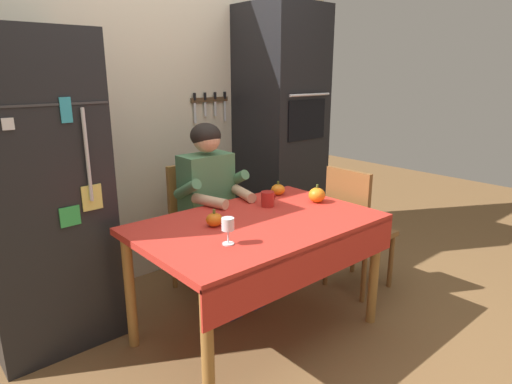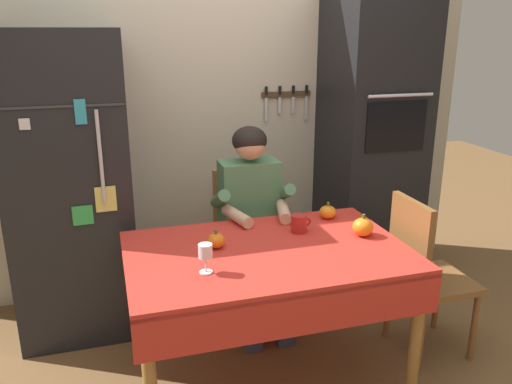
{
  "view_description": "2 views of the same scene",
  "coord_description": "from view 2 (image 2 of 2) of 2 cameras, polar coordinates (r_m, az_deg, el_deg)",
  "views": [
    {
      "loc": [
        -1.58,
        -1.69,
        1.58
      ],
      "look_at": [
        0.08,
        0.21,
        0.87
      ],
      "focal_mm": 30.5,
      "sensor_mm": 36.0,
      "label": 1
    },
    {
      "loc": [
        -0.73,
        -2.15,
        1.79
      ],
      "look_at": [
        -0.03,
        0.19,
        1.02
      ],
      "focal_mm": 36.1,
      "sensor_mm": 36.0,
      "label": 2
    }
  ],
  "objects": [
    {
      "name": "pumpkin_medium",
      "position": [
        2.79,
        11.76,
        -3.82
      ],
      "size": [
        0.11,
        0.11,
        0.12
      ],
      "color": "orange",
      "rests_on": "dining_table"
    },
    {
      "name": "pumpkin_large",
      "position": [
        3.02,
        7.96,
        -2.2
      ],
      "size": [
        0.1,
        0.1,
        0.1
      ],
      "color": "orange",
      "rests_on": "dining_table"
    },
    {
      "name": "dining_table",
      "position": [
        2.61,
        1.41,
        -8.23
      ],
      "size": [
        1.4,
        0.9,
        0.74
      ],
      "color": "#9E6B33",
      "rests_on": "ground"
    },
    {
      "name": "pumpkin_small",
      "position": [
        2.6,
        -4.47,
        -5.39
      ],
      "size": [
        0.1,
        0.1,
        0.1
      ],
      "color": "orange",
      "rests_on": "dining_table"
    },
    {
      "name": "seated_person",
      "position": [
        3.13,
        -0.4,
        -2.06
      ],
      "size": [
        0.47,
        0.55,
        1.25
      ],
      "color": "#38384C",
      "rests_on": "ground"
    },
    {
      "name": "wine_glass",
      "position": [
        2.32,
        -5.63,
        -6.72
      ],
      "size": [
        0.06,
        0.06,
        0.14
      ],
      "color": "white",
      "rests_on": "dining_table"
    },
    {
      "name": "chair_behind_person",
      "position": [
        3.38,
        -1.29,
        -4.63
      ],
      "size": [
        0.4,
        0.4,
        0.93
      ],
      "color": "#9E6B33",
      "rests_on": "ground"
    },
    {
      "name": "chair_right_side",
      "position": [
        3.04,
        17.99,
        -8.24
      ],
      "size": [
        0.4,
        0.4,
        0.93
      ],
      "color": "brown",
      "rests_on": "ground"
    },
    {
      "name": "refrigerator",
      "position": [
        3.24,
        -19.82,
        0.58
      ],
      "size": [
        0.68,
        0.71,
        1.8
      ],
      "color": "black",
      "rests_on": "ground"
    },
    {
      "name": "back_wall_assembly",
      "position": [
        3.62,
        -4.07,
        9.76
      ],
      "size": [
        3.7,
        0.13,
        2.6
      ],
      "color": "beige",
      "rests_on": "ground"
    },
    {
      "name": "coffee_mug",
      "position": [
        2.8,
        4.8,
        -3.5
      ],
      "size": [
        0.11,
        0.09,
        0.1
      ],
      "color": "#B2231E",
      "rests_on": "dining_table"
    },
    {
      "name": "wall_oven",
      "position": [
        3.7,
        12.64,
        5.61
      ],
      "size": [
        0.6,
        0.64,
        2.1
      ],
      "color": "black",
      "rests_on": "ground"
    }
  ]
}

